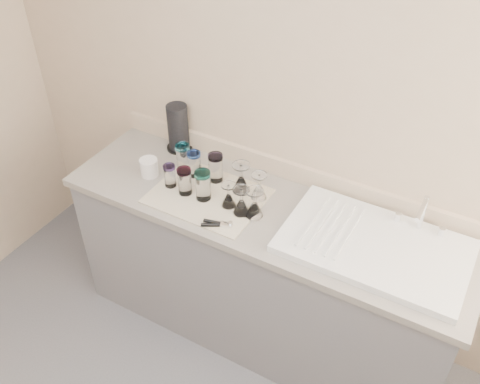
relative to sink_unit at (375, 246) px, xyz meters
The scene contains 18 objects.
room_envelope 1.47m from the sink_unit, 114.66° to the right, with size 3.54×3.50×2.52m.
counter_unit 0.72m from the sink_unit, behind, with size 2.06×0.62×0.90m.
sink_unit is the anchor object (origin of this frame).
dish_towel 0.85m from the sink_unit, behind, with size 0.55×0.42×0.01m, color silver.
tumbler_teal 1.08m from the sink_unit, behind, with size 0.08×0.08×0.15m.
tumbler_cyan 1.00m from the sink_unit, behind, with size 0.07×0.07×0.14m.
tumbler_purple 0.88m from the sink_unit, behind, with size 0.08×0.08×0.15m.
tumbler_magenta 1.06m from the sink_unit, behind, with size 0.06×0.06×0.12m.
tumbler_blue 0.96m from the sink_unit, behind, with size 0.07×0.07×0.14m.
tumbler_lavender 0.86m from the sink_unit, behind, with size 0.08×0.08×0.16m.
goblet_back_left 0.72m from the sink_unit, behind, with size 0.09×0.09×0.16m.
goblet_back_right 0.62m from the sink_unit, behind, with size 0.08×0.08×0.14m.
goblet_front_left 0.72m from the sink_unit, behind, with size 0.07×0.07×0.13m.
goblet_front_right 0.64m from the sink_unit, behind, with size 0.08×0.08×0.14m.
goblet_extra 0.58m from the sink_unit, behind, with size 0.08×0.08×0.15m.
can_opener 0.72m from the sink_unit, 162.10° to the right, with size 0.14×0.09×0.02m.
white_mug 1.21m from the sink_unit, behind, with size 0.14×0.12×0.10m.
paper_towel_roll 1.24m from the sink_unit, 169.24° to the left, with size 0.14×0.14×0.27m.
Camera 1 is at (0.87, -0.57, 2.60)m, focal length 40.00 mm.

